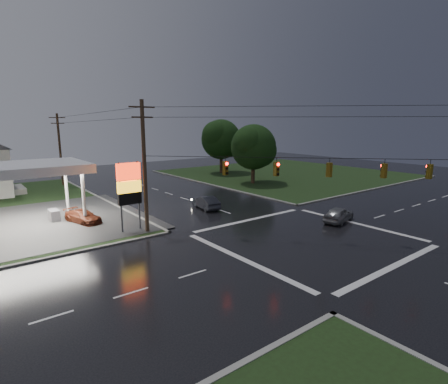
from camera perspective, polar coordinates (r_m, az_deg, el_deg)
ground at (r=29.17m, az=13.55°, el=-7.40°), size 120.00×120.00×0.00m
grass_ne at (r=64.99m, az=10.19°, el=2.99°), size 36.00×36.00×0.08m
pylon_sign at (r=30.27m, az=-15.23°, el=1.04°), size 2.00×0.35×6.00m
utility_pole_nw at (r=29.51m, az=-12.86°, el=4.26°), size 2.20×0.32×11.00m
utility_pole_n at (r=56.59m, az=-25.21°, el=6.43°), size 2.20×0.32×10.50m
traffic_signals at (r=27.82m, az=14.21°, el=5.37°), size 26.87×26.87×1.47m
tree_ne_near at (r=53.22m, az=4.94°, el=7.31°), size 7.99×6.80×8.98m
tree_ne_far at (r=64.31m, az=-0.36°, el=8.57°), size 8.46×7.20×9.80m
car_north at (r=37.89m, az=-2.99°, el=-1.67°), size 2.12×4.47×1.42m
car_crossing at (r=34.59m, az=18.22°, el=-3.48°), size 4.44×2.58×1.42m
car_pump at (r=35.07m, az=-22.04°, el=-3.73°), size 2.89×4.48×1.21m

